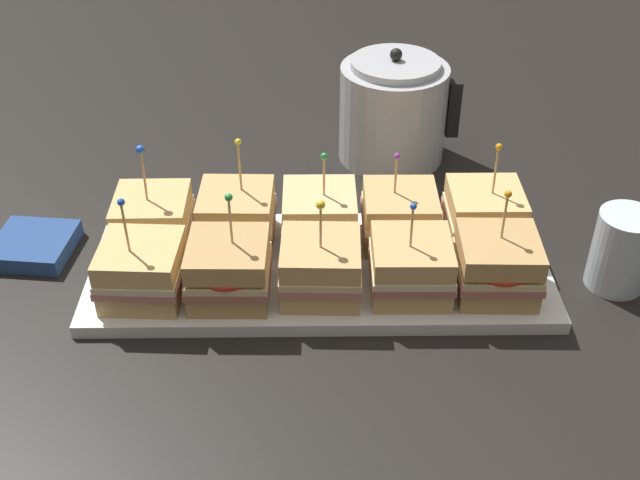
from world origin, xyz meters
TOP-DOWN VIEW (x-y plane):
  - ground_plane at (0.00, 0.00)m, footprint 6.00×6.00m
  - serving_platter at (0.00, 0.00)m, footprint 0.62×0.25m
  - sandwich_front_far_left at (-0.23, -0.06)m, footprint 0.11×0.11m
  - sandwich_front_left at (-0.12, -0.06)m, footprint 0.11×0.11m
  - sandwich_front_center at (-0.00, -0.05)m, footprint 0.11×0.11m
  - sandwich_front_right at (0.12, -0.05)m, footprint 0.11×0.11m
  - sandwich_front_far_right at (0.23, -0.06)m, footprint 0.11×0.11m
  - sandwich_back_far_left at (-0.23, 0.05)m, footprint 0.11×0.11m
  - sandwich_back_left at (-0.12, 0.06)m, footprint 0.11×0.11m
  - sandwich_back_center at (-0.00, 0.06)m, footprint 0.11×0.11m
  - sandwich_back_right at (0.11, 0.06)m, footprint 0.11×0.11m
  - sandwich_back_far_right at (0.23, 0.06)m, footprint 0.11×0.11m
  - kettle_steel at (0.13, 0.33)m, footprint 0.20×0.18m
  - drinking_glass at (0.40, -0.02)m, footprint 0.08×0.08m
  - napkin_stack at (-0.41, 0.06)m, footprint 0.12×0.12m

SIDE VIEW (x-z plane):
  - ground_plane at x=0.00m, z-range 0.00..0.00m
  - serving_platter at x=0.00m, z-range 0.00..0.02m
  - napkin_stack at x=-0.41m, z-range 0.00..0.02m
  - drinking_glass at x=0.40m, z-range 0.00..0.11m
  - sandwich_back_right at x=0.11m, z-range -0.01..0.12m
  - sandwich_front_right at x=0.12m, z-range -0.01..0.12m
  - sandwich_front_far_left at x=-0.23m, z-range -0.02..0.13m
  - sandwich_front_center at x=0.00m, z-range -0.02..0.13m
  - sandwich_back_far_left at x=-0.23m, z-range -0.02..0.13m
  - sandwich_back_center at x=0.00m, z-range -0.01..0.13m
  - sandwich_front_far_right at x=0.23m, z-range -0.02..0.13m
  - sandwich_back_left at x=-0.12m, z-range -0.02..0.14m
  - sandwich_front_left at x=-0.12m, z-range -0.02..0.13m
  - sandwich_back_far_right at x=0.23m, z-range -0.02..0.13m
  - kettle_steel at x=0.13m, z-range -0.01..0.18m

